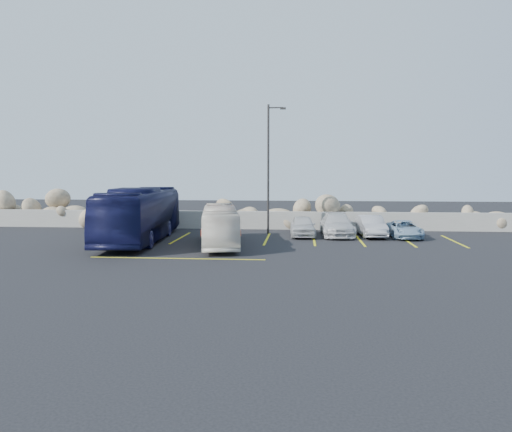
# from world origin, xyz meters

# --- Properties ---
(ground) EXTENTS (90.00, 90.00, 0.00)m
(ground) POSITION_xyz_m (0.00, 0.00, 0.00)
(ground) COLOR black
(ground) RESTS_ON ground
(seawall) EXTENTS (60.00, 0.40, 1.20)m
(seawall) POSITION_xyz_m (0.00, 12.00, 0.60)
(seawall) COLOR gray
(seawall) RESTS_ON ground
(riprap_pile) EXTENTS (54.00, 2.80, 2.60)m
(riprap_pile) POSITION_xyz_m (0.00, 13.20, 1.30)
(riprap_pile) COLOR #8C775C
(riprap_pile) RESTS_ON ground
(parking_lines) EXTENTS (18.16, 9.36, 0.01)m
(parking_lines) POSITION_xyz_m (4.64, 5.57, 0.01)
(parking_lines) COLOR gold
(parking_lines) RESTS_ON ground
(lamppost) EXTENTS (1.14, 0.18, 8.00)m
(lamppost) POSITION_xyz_m (2.56, 9.50, 4.30)
(lamppost) COLOR #312D2B
(lamppost) RESTS_ON ground
(vintage_bus) EXTENTS (3.05, 7.75, 2.11)m
(vintage_bus) POSITION_xyz_m (0.29, 4.42, 1.05)
(vintage_bus) COLOR silver
(vintage_bus) RESTS_ON ground
(tour_coach) EXTENTS (3.35, 10.94, 3.00)m
(tour_coach) POSITION_xyz_m (-4.40, 5.55, 1.50)
(tour_coach) COLOR #101136
(tour_coach) RESTS_ON ground
(car_a) EXTENTS (1.60, 3.69, 1.24)m
(car_a) POSITION_xyz_m (4.65, 8.47, 0.62)
(car_a) COLOR silver
(car_a) RESTS_ON ground
(car_b) EXTENTS (1.59, 3.90, 1.26)m
(car_b) POSITION_xyz_m (8.73, 8.66, 0.63)
(car_b) COLOR #A8A8AD
(car_b) RESTS_ON ground
(car_c) EXTENTS (2.02, 4.66, 1.34)m
(car_c) POSITION_xyz_m (6.72, 8.85, 0.67)
(car_c) COLOR silver
(car_c) RESTS_ON ground
(car_d) EXTENTS (1.77, 3.68, 1.01)m
(car_d) POSITION_xyz_m (10.63, 8.35, 0.51)
(car_d) COLOR #87A6C0
(car_d) RESTS_ON ground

